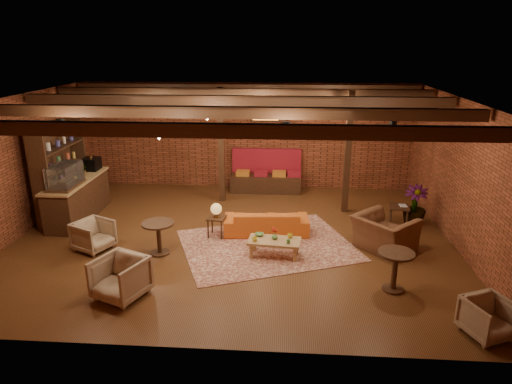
# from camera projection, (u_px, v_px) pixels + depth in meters

# --- Properties ---
(floor) EXTENTS (10.00, 10.00, 0.00)m
(floor) POSITION_uv_depth(u_px,v_px,m) (233.00, 238.00, 10.63)
(floor) COLOR #3B220E
(floor) RESTS_ON ground
(ceiling) EXTENTS (10.00, 8.00, 0.02)m
(ceiling) POSITION_uv_depth(u_px,v_px,m) (230.00, 100.00, 9.61)
(ceiling) COLOR black
(ceiling) RESTS_ON wall_back
(wall_back) EXTENTS (10.00, 0.02, 3.20)m
(wall_back) POSITION_uv_depth(u_px,v_px,m) (247.00, 136.00, 13.90)
(wall_back) COLOR brown
(wall_back) RESTS_ON ground
(wall_front) EXTENTS (10.00, 0.02, 3.20)m
(wall_front) POSITION_uv_depth(u_px,v_px,m) (196.00, 252.00, 6.34)
(wall_front) COLOR brown
(wall_front) RESTS_ON ground
(wall_left) EXTENTS (0.02, 8.00, 3.20)m
(wall_left) POSITION_uv_depth(u_px,v_px,m) (15.00, 168.00, 10.45)
(wall_left) COLOR brown
(wall_left) RESTS_ON ground
(wall_right) EXTENTS (0.02, 8.00, 3.20)m
(wall_right) POSITION_uv_depth(u_px,v_px,m) (463.00, 177.00, 9.78)
(wall_right) COLOR brown
(wall_right) RESTS_ON ground
(ceiling_beams) EXTENTS (9.80, 6.40, 0.22)m
(ceiling_beams) POSITION_uv_depth(u_px,v_px,m) (230.00, 105.00, 9.65)
(ceiling_beams) COLOR black
(ceiling_beams) RESTS_ON ceiling
(ceiling_pipe) EXTENTS (9.60, 0.12, 0.12)m
(ceiling_pipe) POSITION_uv_depth(u_px,v_px,m) (238.00, 106.00, 11.23)
(ceiling_pipe) COLOR black
(ceiling_pipe) RESTS_ON ceiling
(post_left) EXTENTS (0.16, 0.16, 3.20)m
(post_left) POSITION_uv_depth(u_px,v_px,m) (221.00, 146.00, 12.62)
(post_left) COLOR black
(post_left) RESTS_ON ground
(post_right) EXTENTS (0.16, 0.16, 3.20)m
(post_right) POSITION_uv_depth(u_px,v_px,m) (348.00, 153.00, 11.82)
(post_right) COLOR black
(post_right) RESTS_ON ground
(service_counter) EXTENTS (0.80, 2.50, 1.60)m
(service_counter) POSITION_uv_depth(u_px,v_px,m) (77.00, 189.00, 11.59)
(service_counter) COLOR black
(service_counter) RESTS_ON ground
(plant_counter) EXTENTS (0.35, 0.39, 0.30)m
(plant_counter) POSITION_uv_depth(u_px,v_px,m) (82.00, 171.00, 11.64)
(plant_counter) COLOR #337F33
(plant_counter) RESTS_ON service_counter
(shelving_hutch) EXTENTS (0.52, 2.00, 2.40)m
(shelving_hutch) POSITION_uv_depth(u_px,v_px,m) (61.00, 172.00, 11.59)
(shelving_hutch) COLOR black
(shelving_hutch) RESTS_ON ground
(banquette) EXTENTS (2.10, 0.70, 1.00)m
(banquette) POSITION_uv_depth(u_px,v_px,m) (266.00, 175.00, 13.79)
(banquette) COLOR maroon
(banquette) RESTS_ON ground
(service_sign) EXTENTS (0.86, 0.06, 0.30)m
(service_sign) POSITION_uv_depth(u_px,v_px,m) (266.00, 117.00, 12.77)
(service_sign) COLOR orange
(service_sign) RESTS_ON ceiling
(ceiling_spotlights) EXTENTS (6.40, 4.40, 0.28)m
(ceiling_spotlights) POSITION_uv_depth(u_px,v_px,m) (230.00, 116.00, 9.72)
(ceiling_spotlights) COLOR black
(ceiling_spotlights) RESTS_ON ceiling
(rug) EXTENTS (4.44, 3.95, 0.01)m
(rug) POSITION_uv_depth(u_px,v_px,m) (267.00, 245.00, 10.27)
(rug) COLOR maroon
(rug) RESTS_ON floor
(sofa) EXTENTS (2.05, 0.93, 0.58)m
(sofa) POSITION_uv_depth(u_px,v_px,m) (266.00, 222.00, 10.83)
(sofa) COLOR #C5591B
(sofa) RESTS_ON floor
(coffee_table) EXTENTS (1.16, 0.66, 0.63)m
(coffee_table) POSITION_uv_depth(u_px,v_px,m) (274.00, 242.00, 9.66)
(coffee_table) COLOR #906743
(coffee_table) RESTS_ON floor
(side_table_lamp) EXTENTS (0.44, 0.44, 0.82)m
(side_table_lamp) POSITION_uv_depth(u_px,v_px,m) (216.00, 211.00, 10.54)
(side_table_lamp) COLOR black
(side_table_lamp) RESTS_ON floor
(round_table_left) EXTENTS (0.69, 0.69, 0.72)m
(round_table_left) POSITION_uv_depth(u_px,v_px,m) (159.00, 233.00, 9.73)
(round_table_left) COLOR black
(round_table_left) RESTS_ON floor
(armchair_a) EXTENTS (0.91, 0.93, 0.74)m
(armchair_a) POSITION_uv_depth(u_px,v_px,m) (93.00, 234.00, 9.96)
(armchair_a) COLOR #C3B397
(armchair_a) RESTS_ON floor
(armchair_b) EXTENTS (1.05, 1.02, 0.84)m
(armchair_b) POSITION_uv_depth(u_px,v_px,m) (120.00, 276.00, 8.09)
(armchair_b) COLOR #C3B397
(armchair_b) RESTS_ON floor
(armchair_right) EXTENTS (1.36, 1.39, 1.03)m
(armchair_right) POSITION_uv_depth(u_px,v_px,m) (385.00, 228.00, 9.92)
(armchair_right) COLOR brown
(armchair_right) RESTS_ON floor
(side_table_book) EXTENTS (0.55, 0.55, 0.55)m
(side_table_book) POSITION_uv_depth(u_px,v_px,m) (399.00, 208.00, 11.18)
(side_table_book) COLOR black
(side_table_book) RESTS_ON floor
(round_table_right) EXTENTS (0.66, 0.66, 0.77)m
(round_table_right) POSITION_uv_depth(u_px,v_px,m) (395.00, 265.00, 8.29)
(round_table_right) COLOR black
(round_table_right) RESTS_ON floor
(armchair_far) EXTENTS (0.85, 0.83, 0.68)m
(armchair_far) POSITION_uv_depth(u_px,v_px,m) (489.00, 316.00, 7.05)
(armchair_far) COLOR #C3B397
(armchair_far) RESTS_ON floor
(plant_tall) EXTENTS (2.06, 2.06, 3.04)m
(plant_tall) POSITION_uv_depth(u_px,v_px,m) (419.00, 166.00, 10.93)
(plant_tall) COLOR #4C7F4C
(plant_tall) RESTS_ON floor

